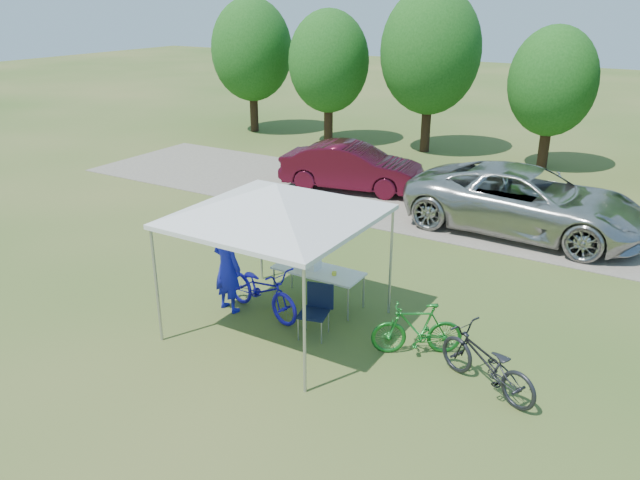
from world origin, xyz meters
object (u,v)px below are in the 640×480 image
Objects in this scene: folding_table at (318,272)px; cooler at (308,260)px; cyclist at (227,267)px; bike_green at (417,329)px; bike_blue at (262,289)px; folding_chair at (317,306)px; sedan at (352,167)px; minivan at (526,201)px; bike_dark at (487,362)px.

cooler reaches higher than folding_table.
cyclist is 3.77m from bike_green.
cyclist reaches higher than bike_blue.
folding_chair is at bearing -168.70° from cyclist.
minivan is at bearing -111.56° from sedan.
cyclist reaches higher than folding_table.
bike_dark is 10.73m from sedan.
bike_blue reaches higher than bike_green.
folding_chair is 1.35m from cooler.
bike_green is (3.08, 0.19, -0.04)m from bike_blue.
folding_chair is at bearing -111.88° from bike_green.
bike_blue is 0.44× the size of sedan.
bike_green is at bearing -178.12° from minivan.
sedan is (-5.49, 7.85, 0.27)m from bike_green.
minivan is 1.37× the size of sedan.
folding_table is 2.48m from bike_green.
minivan is at bearing -146.92° from bike_dark.
bike_green is 0.35× the size of sedan.
folding_chair is 0.22× the size of sedan.
cooler is 0.26× the size of cyclist.
cooler is 0.25× the size of bike_dark.
cooler is 6.68m from minivan.
bike_dark is at bearing -16.14° from cooler.
bike_green is at bearing -73.21° from bike_blue.
bike_dark is (5.05, -0.03, -0.42)m from cyclist.
folding_table is 0.92× the size of bike_blue.
sedan is at bearing 100.68° from folding_chair.
cooler reaches higher than bike_green.
cyclist is 1.16× the size of bike_green.
bike_green is (1.78, 0.31, -0.10)m from folding_chair.
folding_chair is 3.11m from bike_dark.
folding_chair is at bearing -82.11° from bike_blue.
cyclist reaches higher than sedan.
cooler is 0.24× the size of bike_blue.
folding_chair is 0.49× the size of bike_blue.
cyclist is (-1.94, -0.08, 0.34)m from folding_chair.
bike_blue is 8.40m from sedan.
bike_blue is (0.65, 0.20, -0.39)m from cyclist.
cyclist reaches higher than cooler.
cyclist is 8.44m from sedan.
sedan is at bearing 82.00° from minivan.
cyclist is 0.30× the size of minivan.
sedan is (-6.81, 8.29, 0.26)m from bike_dark.
folding_table is at bearing 106.19° from folding_chair.
bike_green is 1.39m from bike_dark.
folding_table is 1.76m from cyclist.
folding_chair is 2.07× the size of cooler.
cooler is 0.11× the size of sedan.
bike_green is 0.26× the size of minivan.
cooler is at bearing -14.79° from bike_blue.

